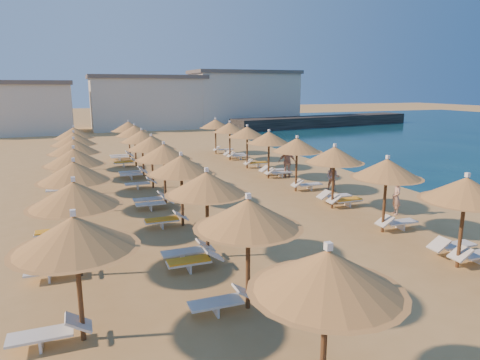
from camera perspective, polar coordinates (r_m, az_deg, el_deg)
name	(u,v)px	position (r m, az deg, el deg)	size (l,w,h in m)	color
ground	(281,229)	(17.86, 5.53, -6.58)	(220.00, 220.00, 0.00)	tan
jetty	(324,121)	(65.42, 11.18, 7.72)	(30.00, 4.00, 1.50)	black
hotel_blocks	(149,102)	(61.42, -12.01, 10.16)	(47.31, 10.12, 8.10)	beige
parasol_row_east	(314,150)	(22.27, 9.87, 3.91)	(2.84, 36.19, 3.16)	brown
parasol_row_west	(172,159)	(19.59, -9.09, 2.80)	(2.84, 36.19, 3.16)	brown
parasol_row_inland	(74,158)	(21.02, -21.25, 2.76)	(2.84, 25.08, 3.16)	brown
loungers	(213,201)	(20.75, -3.58, -2.86)	(14.71, 33.91, 0.66)	white
beachgoer_c	(287,162)	(28.03, 6.29, 2.39)	(1.13, 0.47, 1.92)	tan
beachgoer_b	(333,177)	(24.61, 12.24, 0.38)	(0.77, 0.60, 1.58)	tan
beachgoer_a	(396,198)	(20.89, 20.12, -2.21)	(0.58, 0.38, 1.59)	tan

